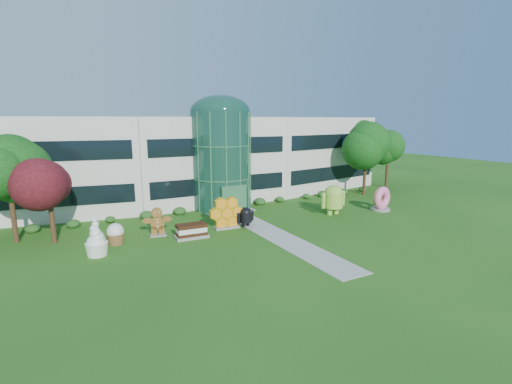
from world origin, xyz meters
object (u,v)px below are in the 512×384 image
android_green (333,197)px  gingerbread (157,222)px  donut (381,198)px  android_black (246,215)px

android_green → gingerbread: 16.67m
android_green → donut: 5.43m
donut → android_black: bearing=165.4°
android_black → gingerbread: (-7.27, 1.01, 0.16)m
android_green → donut: bearing=-12.7°
donut → gingerbread: 22.05m
android_black → gingerbread: size_ratio=0.80×
android_green → donut: android_green is taller
android_green → gingerbread: (-16.61, 1.31, -0.53)m
android_black → gingerbread: 7.35m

